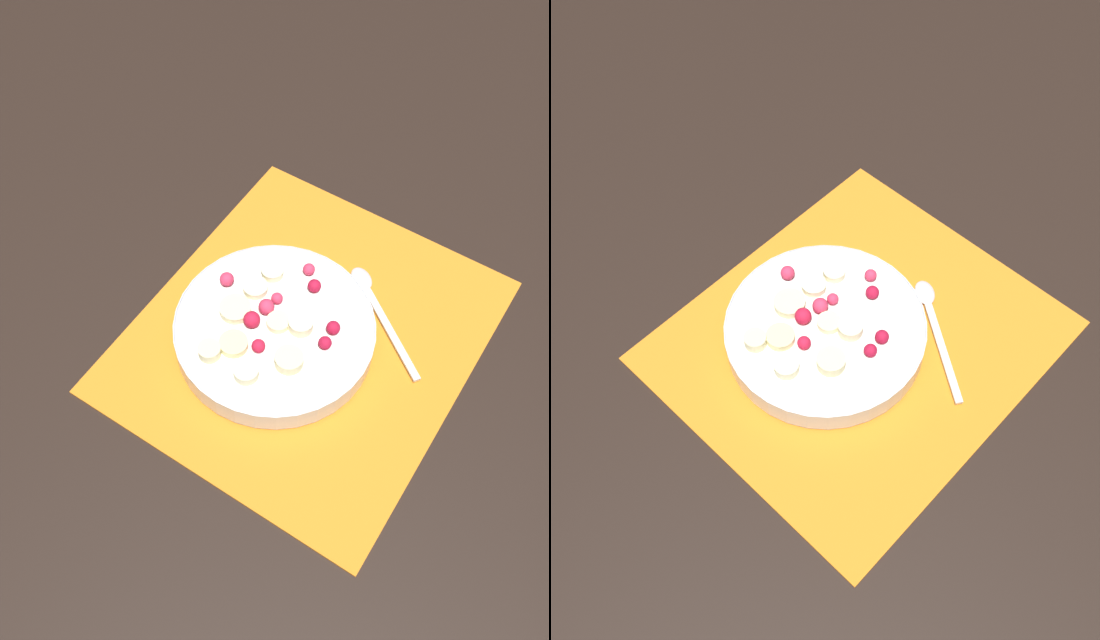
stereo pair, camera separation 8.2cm
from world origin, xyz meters
TOP-DOWN VIEW (x-y plane):
  - ground_plane at (0.00, 0.00)m, footprint 3.00×3.00m
  - placemat at (0.00, 0.00)m, footprint 0.43×0.38m
  - fruit_bowl at (0.03, -0.03)m, footprint 0.24×0.24m
  - spoon at (-0.08, 0.05)m, footprint 0.11×0.15m

SIDE VIEW (x-z plane):
  - ground_plane at x=0.00m, z-range 0.00..0.00m
  - placemat at x=0.00m, z-range 0.00..0.01m
  - spoon at x=-0.08m, z-range 0.01..0.01m
  - fruit_bowl at x=0.03m, z-range 0.00..0.05m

